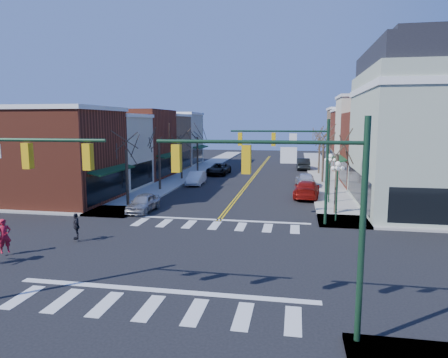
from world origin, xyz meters
The scene contains 33 objects.
ground centered at (0.00, 0.00, 0.00)m, with size 160.00×160.00×0.00m, color black.
sidewalk_left centered at (-8.75, 20.00, 0.07)m, with size 3.50×70.00×0.15m, color #9E9B93.
sidewalk_right centered at (8.75, 20.00, 0.07)m, with size 3.50×70.00×0.15m, color #9E9B93.
bldg_left_brick_a centered at (-15.50, 11.75, 4.00)m, with size 10.00×8.50×8.00m, color maroon.
bldg_left_stucco_a centered at (-15.50, 19.50, 3.75)m, with size 10.00×7.00×7.50m, color beige.
bldg_left_brick_b centered at (-15.50, 27.50, 4.25)m, with size 10.00×9.00×8.50m, color maroon.
bldg_left_tan centered at (-15.50, 35.75, 3.90)m, with size 10.00×7.50×7.80m, color #967553.
bldg_left_stucco_b centered at (-15.50, 43.50, 4.10)m, with size 10.00×8.00×8.20m, color beige.
bldg_right_brick_a centered at (15.50, 25.75, 4.00)m, with size 10.00×8.50×8.00m, color maroon.
bldg_right_stucco centered at (15.50, 33.50, 5.00)m, with size 10.00×7.00×10.00m, color beige.
bldg_right_brick_b centered at (15.50, 41.00, 4.25)m, with size 10.00×8.00×8.50m, color maroon.
bldg_right_tan centered at (15.50, 49.00, 4.50)m, with size 10.00×8.00×9.00m, color #967553.
victorian_corner centered at (16.50, 14.50, 6.66)m, with size 12.25×14.25×13.30m.
traffic_mast_near_right centered at (5.55, -7.40, 4.71)m, with size 6.60×0.28×7.20m.
traffic_mast_far_right centered at (5.55, 7.40, 4.71)m, with size 6.60×0.28×7.20m.
lamppost_corner centered at (8.20, 8.50, 2.96)m, with size 0.36×0.36×4.33m.
lamppost_midblock centered at (8.20, 15.00, 2.96)m, with size 0.36×0.36×4.33m.
tree_left_a centered at (-8.40, 11.00, 2.38)m, with size 0.24×0.24×4.76m, color #382B21.
tree_left_b centered at (-8.40, 19.00, 2.52)m, with size 0.24×0.24×5.04m, color #382B21.
tree_left_c centered at (-8.40, 27.00, 2.27)m, with size 0.24×0.24×4.55m, color #382B21.
tree_left_d centered at (-8.40, 35.00, 2.45)m, with size 0.24×0.24×4.90m, color #382B21.
tree_right_a centered at (8.40, 11.00, 2.31)m, with size 0.24×0.24×4.62m, color #382B21.
tree_right_b centered at (8.40, 19.00, 2.59)m, with size 0.24×0.24×5.18m, color #382B21.
tree_right_c centered at (8.40, 27.00, 2.42)m, with size 0.24×0.24×4.83m, color #382B21.
tree_right_d centered at (8.40, 35.00, 2.48)m, with size 0.24×0.24×4.97m, color #382B21.
car_left_near centered at (-6.40, 9.40, 0.70)m, with size 1.66×4.13×1.41m, color #A4A4A8.
car_left_mid centered at (-5.67, 23.37, 0.74)m, with size 1.56×4.48×1.48m, color white.
car_left_far centered at (-4.80, 32.26, 0.76)m, with size 2.52×5.46×1.52m, color black.
car_right_near centered at (6.40, 17.60, 0.80)m, with size 2.24×5.52×1.60m, color maroon.
car_right_mid centered at (6.40, 24.18, 0.80)m, with size 1.88×4.68×1.59m, color silver.
car_right_far centered at (6.40, 40.22, 0.86)m, with size 1.81×5.20×1.71m, color black.
pedestrian_red_a centered at (-9.70, -1.78, 1.06)m, with size 0.66×0.43×1.81m, color #B31329.
pedestrian_dark_a centered at (-7.30, 1.16, 0.93)m, with size 0.92×0.38×1.56m, color black.
Camera 1 is at (5.35, -19.77, 7.02)m, focal length 32.00 mm.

